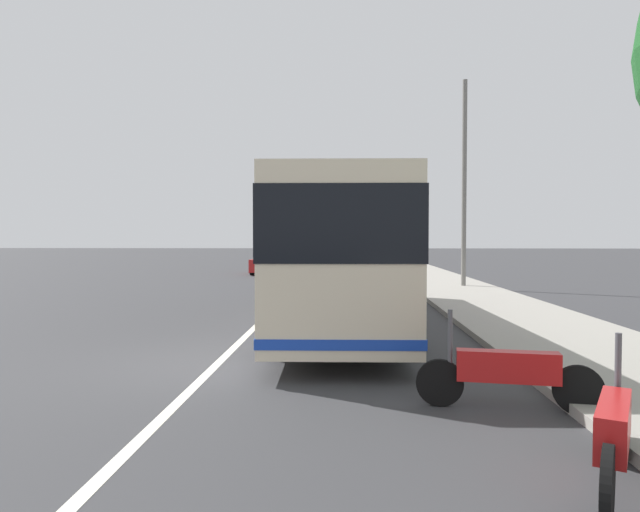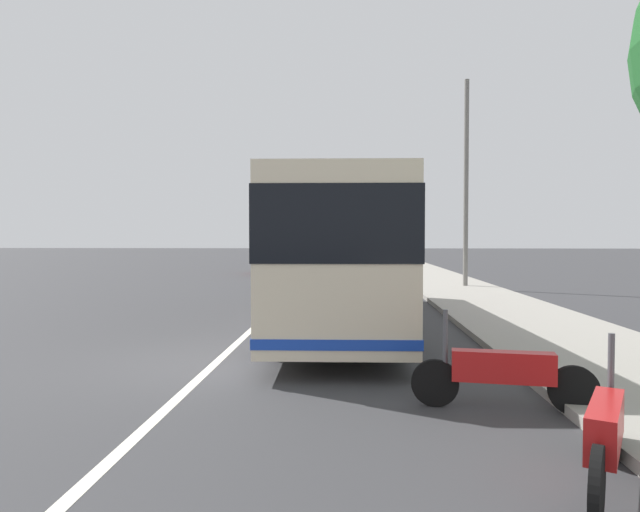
% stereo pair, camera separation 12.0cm
% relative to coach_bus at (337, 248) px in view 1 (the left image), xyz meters
% --- Properties ---
extents(ground_plane, '(220.00, 220.00, 0.00)m').
position_rel_coach_bus_xyz_m(ground_plane, '(-4.56, 1.98, -1.92)').
color(ground_plane, '#38383A').
extents(sidewalk_curb, '(110.00, 3.60, 0.14)m').
position_rel_coach_bus_xyz_m(sidewalk_curb, '(5.44, -4.76, -1.85)').
color(sidewalk_curb, '#9E998E').
rests_on(sidewalk_curb, ground).
extents(lane_divider_line, '(110.00, 0.16, 0.01)m').
position_rel_coach_bus_xyz_m(lane_divider_line, '(5.44, 1.98, -1.92)').
color(lane_divider_line, silver).
rests_on(lane_divider_line, ground).
extents(coach_bus, '(12.13, 2.85, 3.32)m').
position_rel_coach_bus_xyz_m(coach_bus, '(0.00, 0.00, 0.00)').
color(coach_bus, beige).
rests_on(coach_bus, ground).
extents(motorcycle_nearest_curb, '(1.90, 1.05, 1.26)m').
position_rel_coach_bus_xyz_m(motorcycle_nearest_curb, '(-9.25, -2.55, -1.45)').
color(motorcycle_nearest_curb, black).
rests_on(motorcycle_nearest_curb, ground).
extents(motorcycle_by_tree, '(0.44, 2.25, 1.25)m').
position_rel_coach_bus_xyz_m(motorcycle_by_tree, '(-7.07, -2.25, -1.45)').
color(motorcycle_by_tree, black).
rests_on(motorcycle_by_tree, ground).
extents(car_oncoming, '(4.24, 1.91, 1.48)m').
position_rel_coach_bus_xyz_m(car_oncoming, '(19.75, 4.41, -1.23)').
color(car_oncoming, red).
rests_on(car_oncoming, ground).
extents(car_far_distant, '(4.59, 2.12, 1.37)m').
position_rel_coach_bus_xyz_m(car_far_distant, '(17.18, 0.46, -1.26)').
color(car_far_distant, silver).
rests_on(car_far_distant, ground).
extents(car_ahead_same_lane, '(4.03, 1.85, 1.57)m').
position_rel_coach_bus_xyz_m(car_ahead_same_lane, '(34.24, -0.59, -1.19)').
color(car_ahead_same_lane, gold).
rests_on(car_ahead_same_lane, ground).
extents(car_behind_bus, '(4.08, 2.13, 1.45)m').
position_rel_coach_bus_xyz_m(car_behind_bus, '(25.42, -0.61, -1.25)').
color(car_behind_bus, red).
rests_on(car_behind_bus, ground).
extents(utility_pole, '(0.20, 0.20, 8.86)m').
position_rel_coach_bus_xyz_m(utility_pole, '(10.02, -5.25, 2.51)').
color(utility_pole, slate).
rests_on(utility_pole, ground).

